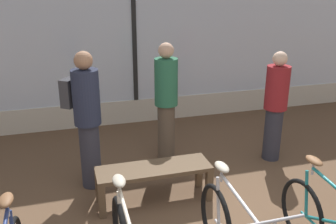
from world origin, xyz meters
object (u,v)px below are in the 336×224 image
Objects in this scene: customer_near_rack at (86,116)px; customer_mid_floor at (166,100)px; customer_by_window at (275,105)px; display_bench at (154,173)px.

customer_near_rack is 1.02× the size of customer_mid_floor.
customer_near_rack is at bearing -179.18° from customer_by_window.
display_bench is at bearing -39.87° from customer_near_rack.
display_bench is 0.84× the size of customer_by_window.
display_bench is 2.17m from customer_by_window.
customer_near_rack is 1.09× the size of customer_by_window.
customer_mid_floor is at bearing 163.57° from customer_by_window.
customer_mid_floor reaches higher than customer_by_window.
customer_by_window is 0.93× the size of customer_mid_floor.
customer_near_rack is 1.29m from customer_mid_floor.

